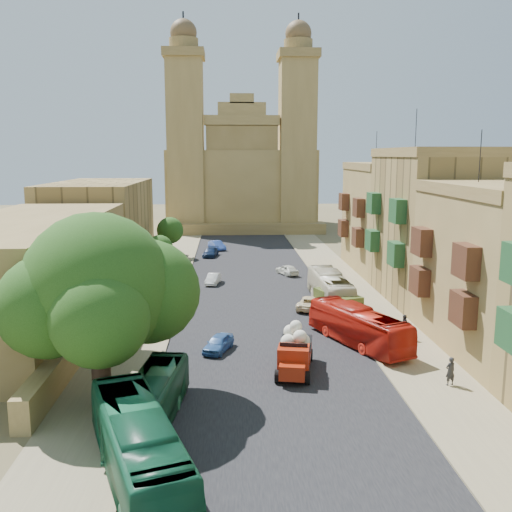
{
  "coord_description": "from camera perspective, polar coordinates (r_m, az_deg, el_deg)",
  "views": [
    {
      "loc": [
        -2.66,
        -25.55,
        13.15
      ],
      "look_at": [
        0.0,
        26.0,
        4.0
      ],
      "focal_mm": 40.0,
      "sensor_mm": 36.0,
      "label": 1
    }
  ],
  "objects": [
    {
      "name": "street_tree_b",
      "position": [
        51.04,
        -11.17,
        -1.2
      ],
      "size": [
        3.27,
        3.27,
        5.02
      ],
      "color": "#3A271D",
      "rests_on": "ground"
    },
    {
      "name": "kerb_west",
      "position": [
        57.24,
        -7.23,
        -3.25
      ],
      "size": [
        0.25,
        140.0,
        0.12
      ],
      "primitive_type": "cube",
      "color": "#817354",
      "rests_on": "ground"
    },
    {
      "name": "car_cream",
      "position": [
        49.69,
        5.49,
        -4.65
      ],
      "size": [
        3.18,
        4.55,
        1.15
      ],
      "primitive_type": "imported",
      "rotation": [
        0.0,
        0.0,
        2.8
      ],
      "color": "beige",
      "rests_on": "ground"
    },
    {
      "name": "sidewalk_east",
      "position": [
        58.37,
        9.16,
        -3.09
      ],
      "size": [
        5.0,
        140.0,
        0.01
      ],
      "primitive_type": "cube",
      "color": "#817354",
      "rests_on": "ground"
    },
    {
      "name": "bus_green_north",
      "position": [
        29.35,
        -10.44,
        -14.07
      ],
      "size": [
        3.16,
        9.07,
        2.47
      ],
      "primitive_type": "imported",
      "rotation": [
        0.0,
        0.0,
        -0.12
      ],
      "color": "#1C5738",
      "rests_on": "ground"
    },
    {
      "name": "kerb_east",
      "position": [
        57.89,
        6.74,
        -3.09
      ],
      "size": [
        0.25,
        140.0,
        0.12
      ],
      "primitive_type": "cube",
      "color": "#817354",
      "rests_on": "ground"
    },
    {
      "name": "street_tree_c",
      "position": [
        62.8,
        -9.63,
        0.69
      ],
      "size": [
        3.01,
        3.01,
        4.62
      ],
      "color": "#3A271D",
      "rests_on": "ground"
    },
    {
      "name": "townhouse_b",
      "position": [
        41.69,
        23.61,
        -1.16
      ],
      "size": [
        9.0,
        14.0,
        14.9
      ],
      "color": "olive",
      "rests_on": "ground"
    },
    {
      "name": "car_blue_a",
      "position": [
        39.23,
        -3.79,
        -8.69
      ],
      "size": [
        2.41,
        3.56,
        1.12
      ],
      "primitive_type": "imported",
      "rotation": [
        0.0,
        0.0,
        -0.36
      ],
      "color": "#3462A3",
      "rests_on": "ground"
    },
    {
      "name": "townhouse_d",
      "position": [
        67.54,
        13.09,
        3.85
      ],
      "size": [
        9.0,
        14.0,
        15.9
      ],
      "color": "olive",
      "rests_on": "ground"
    },
    {
      "name": "ficus_tree",
      "position": [
        31.14,
        -15.42,
        -3.44
      ],
      "size": [
        10.29,
        9.47,
        10.29
      ],
      "color": "#3A271D",
      "rests_on": "ground"
    },
    {
      "name": "street_tree_d",
      "position": [
        74.54,
        -8.59,
        2.53
      ],
      "size": [
        3.44,
        3.44,
        5.29
      ],
      "color": "#3A271D",
      "rests_on": "ground"
    },
    {
      "name": "ground",
      "position": [
        28.86,
        2.78,
        -17.07
      ],
      "size": [
        260.0,
        260.0,
        0.0
      ],
      "primitive_type": "plane",
      "color": "brown"
    },
    {
      "name": "west_building_mid",
      "position": [
        71.69,
        -15.31,
        3.17
      ],
      "size": [
        10.0,
        22.0,
        10.0
      ],
      "primitive_type": "cube",
      "color": "olive",
      "rests_on": "ground"
    },
    {
      "name": "street_tree_a",
      "position": [
        39.41,
        -13.64,
        -4.07
      ],
      "size": [
        3.62,
        3.62,
        5.56
      ],
      "color": "#3A271D",
      "rests_on": "ground"
    },
    {
      "name": "pedestrian_a",
      "position": [
        35.37,
        18.85,
        -10.85
      ],
      "size": [
        0.72,
        0.57,
        1.71
      ],
      "primitive_type": "imported",
      "rotation": [
        0.0,
        0.0,
        3.44
      ],
      "color": "#272628",
      "rests_on": "ground"
    },
    {
      "name": "car_white_a",
      "position": [
        59.09,
        -4.31,
        -2.3
      ],
      "size": [
        1.71,
        3.41,
        1.07
      ],
      "primitive_type": "imported",
      "rotation": [
        0.0,
        0.0,
        -0.18
      ],
      "color": "silver",
      "rests_on": "ground"
    },
    {
      "name": "townhouse_c",
      "position": [
        54.23,
        17.17,
        2.99
      ],
      "size": [
        9.0,
        14.0,
        17.4
      ],
      "color": "olive",
      "rests_on": "ground"
    },
    {
      "name": "red_truck",
      "position": [
        35.51,
        3.9,
        -9.42
      ],
      "size": [
        2.87,
        5.41,
        3.02
      ],
      "color": "#9A210B",
      "rests_on": "ground"
    },
    {
      "name": "bus_cream_east",
      "position": [
        51.3,
        7.42,
        -3.25
      ],
      "size": [
        2.64,
        10.29,
        2.85
      ],
      "primitive_type": "imported",
      "rotation": [
        0.0,
        0.0,
        3.17
      ],
      "color": "beige",
      "rests_on": "ground"
    },
    {
      "name": "car_dkblue",
      "position": [
        75.13,
        -4.56,
        0.38
      ],
      "size": [
        2.29,
        4.17,
        1.15
      ],
      "primitive_type": "imported",
      "rotation": [
        0.0,
        0.0,
        -0.18
      ],
      "color": "#112244",
      "rests_on": "ground"
    },
    {
      "name": "car_blue_b",
      "position": [
        80.48,
        -3.93,
        1.08
      ],
      "size": [
        2.7,
        4.0,
        1.25
      ],
      "primitive_type": "imported",
      "rotation": [
        0.0,
        0.0,
        0.4
      ],
      "color": "blue",
      "rests_on": "ground"
    },
    {
      "name": "west_building_low",
      "position": [
        47.04,
        -21.94,
        -1.66
      ],
      "size": [
        10.0,
        28.0,
        8.4
      ],
      "primitive_type": "cube",
      "color": "brown",
      "rests_on": "ground"
    },
    {
      "name": "bus_green_south",
      "position": [
        24.83,
        -11.67,
        -18.22
      ],
      "size": [
        5.88,
        10.8,
        2.95
      ],
      "primitive_type": "imported",
      "rotation": [
        0.0,
        0.0,
        0.34
      ],
      "color": "#145537",
      "rests_on": "ground"
    },
    {
      "name": "pedestrian_c",
      "position": [
        42.95,
        14.61,
        -6.85
      ],
      "size": [
        0.5,
        1.08,
        1.81
      ],
      "primitive_type": "imported",
      "rotation": [
        0.0,
        0.0,
        4.66
      ],
      "color": "#2D2D30",
      "rests_on": "ground"
    },
    {
      "name": "church",
      "position": [
        104.26,
        -1.5,
        8.05
      ],
      "size": [
        28.0,
        22.5,
        36.3
      ],
      "color": "olive",
      "rests_on": "ground"
    },
    {
      "name": "west_wall",
      "position": [
        48.19,
        -14.69,
        -5.01
      ],
      "size": [
        1.0,
        40.0,
        1.8
      ],
      "primitive_type": "cube",
      "color": "olive",
      "rests_on": "ground"
    },
    {
      "name": "sidewalk_west",
      "position": [
        57.5,
        -9.72,
        -3.31
      ],
      "size": [
        5.0,
        140.0,
        0.01
      ],
      "primitive_type": "cube",
      "color": "#817354",
      "rests_on": "ground"
    },
    {
      "name": "olive_pickup",
      "position": [
        48.04,
        8.17,
        -4.77
      ],
      "size": [
        3.53,
        5.12,
        1.94
      ],
      "color": "#42501E",
      "rests_on": "ground"
    },
    {
      "name": "bus_red_east",
      "position": [
        40.82,
        10.22,
        -6.94
      ],
      "size": [
        5.89,
        9.65,
        2.66
      ],
      "primitive_type": "imported",
      "rotation": [
        0.0,
        0.0,
        3.56
      ],
      "color": "red",
      "rests_on": "ground"
    },
    {
      "name": "car_white_b",
      "position": [
        63.5,
        3.13,
        -1.38
      ],
      "size": [
        2.6,
        3.67,
        1.16
      ],
      "primitive_type": "imported",
      "rotation": [
        0.0,
        0.0,
        3.55
      ],
      "color": "silver",
      "rests_on": "ground"
    },
    {
      "name": "road_surface",
      "position": [
        57.15,
        -0.21,
        -3.25
      ],
      "size": [
        14.0,
        140.0,
        0.01
      ],
      "primitive_type": "cube",
      "color": "black",
      "rests_on": "ground"
    }
  ]
}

